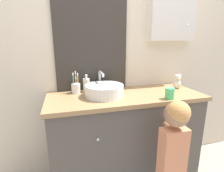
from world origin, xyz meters
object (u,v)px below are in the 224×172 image
object	(u,v)px
sink_basin	(104,90)
toothbrush_holder	(76,88)
soap_dispenser	(86,85)
drinking_cup	(170,93)
child_figure	(173,149)
teddy_bear	(177,82)

from	to	relation	value
sink_basin	toothbrush_holder	bearing A→B (deg)	146.81
soap_dispenser	drinking_cup	size ratio (longest dim) A/B	1.80
child_figure	drinking_cup	size ratio (longest dim) A/B	10.66
toothbrush_holder	teddy_bear	world-z (taller)	toothbrush_holder
sink_basin	soap_dispenser	xyz separation A→B (m)	(-0.13, 0.16, 0.01)
teddy_bear	drinking_cup	size ratio (longest dim) A/B	1.59
soap_dispenser	teddy_bear	distance (m)	0.90
toothbrush_holder	drinking_cup	world-z (taller)	toothbrush_holder
sink_basin	child_figure	world-z (taller)	sink_basin
soap_dispenser	child_figure	world-z (taller)	soap_dispenser
child_figure	drinking_cup	xyz separation A→B (m)	(0.11, 0.26, 0.33)
soap_dispenser	teddy_bear	bearing A→B (deg)	-7.82
sink_basin	child_figure	distance (m)	0.70
toothbrush_holder	soap_dispenser	distance (m)	0.10
soap_dispenser	drinking_cup	xyz separation A→B (m)	(0.63, -0.38, -0.02)
teddy_bear	sink_basin	bearing A→B (deg)	-176.90
sink_basin	toothbrush_holder	xyz separation A→B (m)	(-0.23, 0.15, -0.00)
sink_basin	child_figure	size ratio (longest dim) A/B	0.40
toothbrush_holder	teddy_bear	xyz separation A→B (m)	(0.98, -0.11, 0.02)
teddy_bear	drinking_cup	distance (m)	0.37
soap_dispenser	child_figure	xyz separation A→B (m)	(0.52, -0.64, -0.35)
soap_dispenser	drinking_cup	bearing A→B (deg)	-31.31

